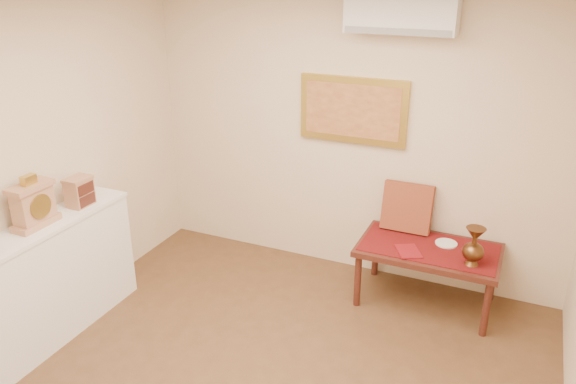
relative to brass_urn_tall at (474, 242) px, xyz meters
The scene contains 12 objects.
wall_back 1.46m from the brass_urn_tall, 156.46° to the left, with size 4.00×0.02×2.70m, color beige.
table_cloth 0.45m from the brass_urn_tall, 156.42° to the left, with size 1.14×0.59×0.01m, color maroon.
brass_urn_tall is the anchor object (origin of this frame).
plate 0.42m from the brass_urn_tall, 131.80° to the left, with size 0.19×0.19×0.01m, color white.
menu 0.55m from the brass_urn_tall, behind, with size 0.18×0.25×0.01m, color maroon.
cushion 0.77m from the brass_urn_tall, 146.76° to the left, with size 0.44×0.10×0.44m, color maroon.
display_ledge 3.51m from the brass_urn_tall, 150.57° to the right, with size 0.37×2.02×0.98m.
mantel_clock 3.43m from the brass_urn_tall, 153.43° to the right, with size 0.17×0.36×0.41m.
wooden_chest 3.23m from the brass_urn_tall, 160.21° to the right, with size 0.16×0.21×0.24m.
low_table 0.49m from the brass_urn_tall, 156.42° to the left, with size 1.20×0.70×0.55m.
painting 1.57m from the brass_urn_tall, 157.54° to the left, with size 1.00×0.06×0.60m.
ac_unit 1.92m from the brass_urn_tall, 154.00° to the left, with size 0.90×0.25×0.30m.
Camera 1 is at (1.48, -2.55, 2.85)m, focal length 35.00 mm.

